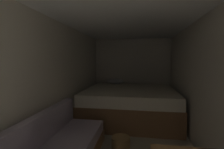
{
  "coord_description": "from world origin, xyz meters",
  "views": [
    {
      "loc": [
        0.21,
        -0.57,
        1.42
      ],
      "look_at": [
        -0.27,
        2.39,
        1.17
      ],
      "focal_mm": 26.8,
      "sensor_mm": 36.0,
      "label": 1
    }
  ],
  "objects": [
    {
      "name": "wall_back",
      "position": [
        0.0,
        4.52,
        1.03
      ],
      "size": [
        2.34,
        0.05,
        2.07
      ],
      "primitive_type": "cube",
      "color": "beige",
      "rests_on": "ground"
    },
    {
      "name": "wall_left",
      "position": [
        -1.15,
        1.9,
        1.03
      ],
      "size": [
        0.05,
        5.18,
        2.07
      ],
      "primitive_type": "cube",
      "color": "beige",
      "rests_on": "ground"
    },
    {
      "name": "wall_right",
      "position": [
        1.15,
        1.9,
        1.03
      ],
      "size": [
        0.05,
        5.18,
        2.07
      ],
      "primitive_type": "cube",
      "color": "beige",
      "rests_on": "ground"
    },
    {
      "name": "ceiling_slab",
      "position": [
        0.0,
        1.9,
        2.09
      ],
      "size": [
        2.34,
        5.18,
        0.05
      ],
      "primitive_type": "cube",
      "color": "white",
      "rests_on": "wall_left"
    },
    {
      "name": "bed",
      "position": [
        -0.0,
        3.46,
        0.37
      ],
      "size": [
        2.12,
        1.97,
        0.9
      ],
      "color": "brown",
      "rests_on": "ground"
    },
    {
      "name": "wicker_basket",
      "position": [
        -0.07,
        2.03,
        0.09
      ],
      "size": [
        0.3,
        0.3,
        0.18
      ],
      "color": "olive",
      "rests_on": "ground"
    }
  ]
}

